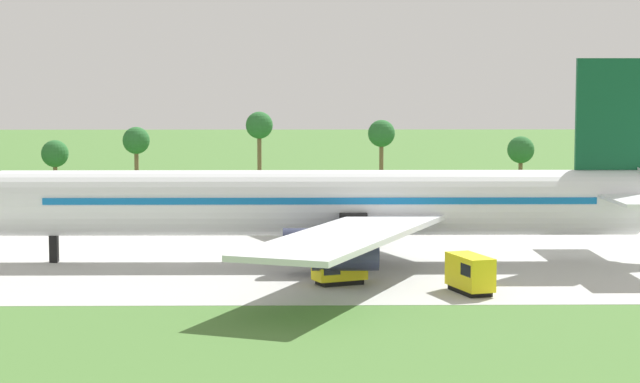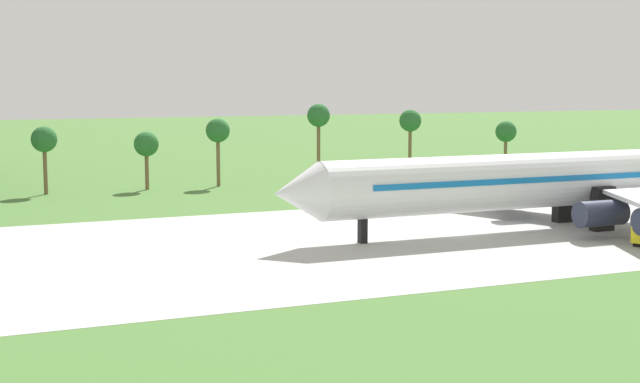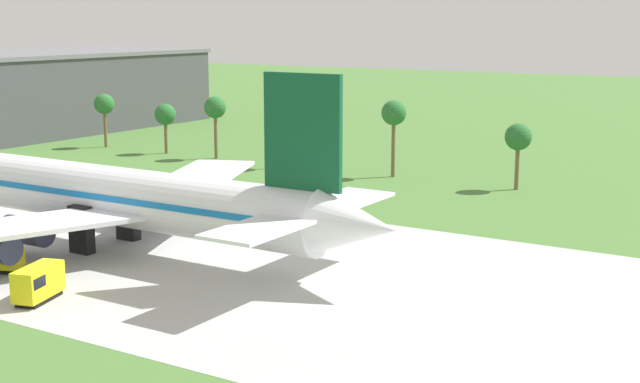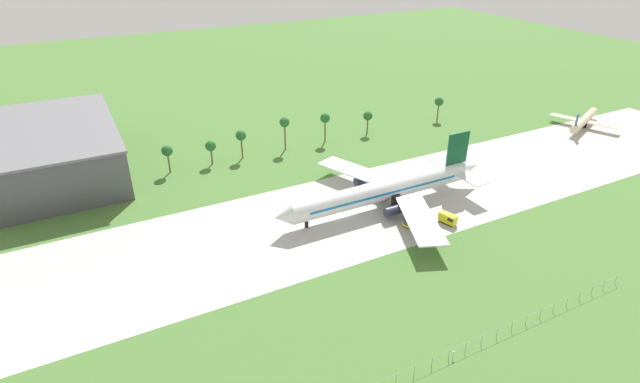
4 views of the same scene
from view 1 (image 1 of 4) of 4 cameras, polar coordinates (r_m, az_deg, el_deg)
The scene contains 6 objects.
ground_plane at distance 105.61m, azimuth -6.66°, elevation -3.35°, with size 600.00×600.00×0.00m, color #477233.
taxiway_strip at distance 105.61m, azimuth -6.66°, elevation -3.34°, with size 320.00×44.00×0.02m.
jet_airliner at distance 102.95m, azimuth 0.94°, elevation -0.59°, with size 68.35×58.35×18.11m.
baggage_tug at distance 91.73m, azimuth 0.88°, elevation -3.93°, with size 4.53×3.48×2.00m.
fuel_truck at distance 88.53m, azimuth 7.43°, elevation -4.02°, with size 3.36×5.29×2.91m.
palm_tree_row at distance 153.60m, azimuth -1.10°, elevation 2.38°, with size 114.18×3.60×12.21m.
Camera 1 is at (10.74, -103.86, 15.84)m, focal length 65.00 mm.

